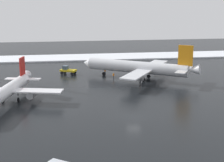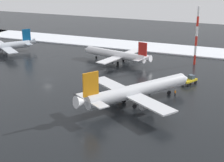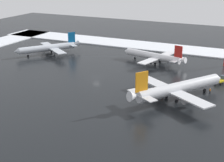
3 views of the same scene
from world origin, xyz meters
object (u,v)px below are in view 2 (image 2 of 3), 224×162
(airplane_foreground_jet, at_px, (136,91))
(ground_crew_beside_wing, at_px, (175,93))
(ground_crew_near_tug, at_px, (150,91))
(airplane_parked_starboard, at_px, (117,55))
(pushback_tug, at_px, (190,80))
(airplane_distant_tail, at_px, (0,47))
(ground_crew_mid_apron, at_px, (119,96))
(antenna_mast, at_px, (197,36))

(airplane_foreground_jet, height_order, ground_crew_beside_wing, airplane_foreground_jet)
(ground_crew_near_tug, bearing_deg, airplane_parked_starboard, 46.83)
(pushback_tug, relative_size, ground_crew_near_tug, 2.98)
(airplane_parked_starboard, bearing_deg, pushback_tug, 167.45)
(airplane_distant_tail, bearing_deg, airplane_foreground_jet, 102.69)
(ground_crew_mid_apron, bearing_deg, airplane_foreground_jet, 14.36)
(airplane_foreground_jet, xyz_separation_m, ground_crew_beside_wing, (-7.56, -8.48, -2.35))
(ground_crew_beside_wing, bearing_deg, pushback_tug, -17.48)
(airplane_foreground_jet, distance_m, pushback_tug, 21.53)
(airplane_foreground_jet, distance_m, airplane_parked_starboard, 37.11)
(airplane_foreground_jet, bearing_deg, ground_crew_near_tug, 21.86)
(ground_crew_beside_wing, bearing_deg, ground_crew_near_tug, 95.61)
(airplane_foreground_jet, xyz_separation_m, pushback_tug, (-9.28, -19.32, -2.03))
(airplane_foreground_jet, bearing_deg, antenna_mast, 23.05)
(ground_crew_mid_apron, bearing_deg, ground_crew_near_tug, 69.92)
(antenna_mast, bearing_deg, ground_crew_near_tug, 80.28)
(airplane_foreground_jet, bearing_deg, pushback_tug, 7.35)
(airplane_parked_starboard, distance_m, ground_crew_beside_wing, 35.07)
(airplane_foreground_jet, bearing_deg, ground_crew_mid_apron, 113.40)
(ground_crew_near_tug, xyz_separation_m, ground_crew_beside_wing, (-6.19, -1.55, 0.00))
(airplane_parked_starboard, distance_m, pushback_tug, 30.29)
(airplane_foreground_jet, bearing_deg, airplane_distant_tail, 100.06)
(airplane_distant_tail, xyz_separation_m, antenna_mast, (-69.15, -13.59, 6.81))
(airplane_distant_tail, height_order, ground_crew_beside_wing, airplane_distant_tail)
(airplane_distant_tail, height_order, pushback_tug, airplane_distant_tail)
(ground_crew_mid_apron, xyz_separation_m, antenna_mast, (-11.60, -39.14, 8.61))
(pushback_tug, bearing_deg, antenna_mast, 32.81)
(pushback_tug, distance_m, ground_crew_mid_apron, 23.16)
(airplane_foreground_jet, xyz_separation_m, airplane_parked_starboard, (17.97, -32.46, -0.61))
(airplane_foreground_jet, height_order, ground_crew_mid_apron, airplane_foreground_jet)
(airplane_parked_starboard, xyz_separation_m, antenna_mast, (-24.99, -7.46, 6.88))
(ground_crew_mid_apron, height_order, ground_crew_beside_wing, same)
(ground_crew_mid_apron, bearing_deg, airplane_distant_tail, -179.96)
(airplane_distant_tail, distance_m, ground_crew_mid_apron, 62.99)
(ground_crew_near_tug, xyz_separation_m, antenna_mast, (-5.65, -32.99, 8.61))
(airplane_foreground_jet, distance_m, antenna_mast, 41.01)
(ground_crew_mid_apron, height_order, antenna_mast, antenna_mast)
(ground_crew_mid_apron, bearing_deg, pushback_tug, 77.19)
(airplane_foreground_jet, height_order, pushback_tug, airplane_foreground_jet)
(airplane_foreground_jet, relative_size, airplane_parked_starboard, 1.09)
(pushback_tug, xyz_separation_m, ground_crew_mid_apron, (13.87, 18.54, -0.31))
(airplane_foreground_jet, height_order, airplane_parked_starboard, airplane_foreground_jet)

